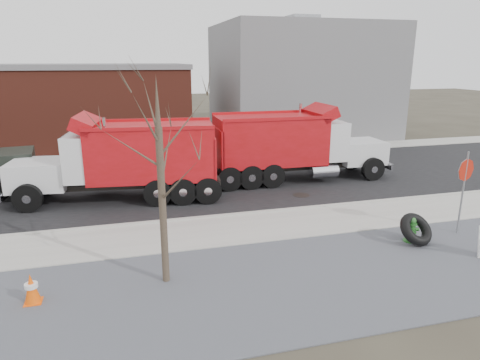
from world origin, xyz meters
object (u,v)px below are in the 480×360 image
object	(u,v)px
truck_tire	(416,229)
dump_truck_red_a	(292,143)
dump_truck_red_b	(126,157)
fire_hydrant	(411,231)
stop_sign	(465,179)

from	to	relation	value
truck_tire	dump_truck_red_a	size ratio (longest dim) A/B	0.15
dump_truck_red_b	dump_truck_red_a	bearing A→B (deg)	-165.45
truck_tire	dump_truck_red_b	distance (m)	10.96
fire_hydrant	truck_tire	xyz separation A→B (m)	(0.04, -0.15, 0.10)
stop_sign	dump_truck_red_a	size ratio (longest dim) A/B	0.32
truck_tire	dump_truck_red_a	world-z (taller)	dump_truck_red_a
dump_truck_red_a	fire_hydrant	bearing A→B (deg)	-82.35
dump_truck_red_a	dump_truck_red_b	xyz separation A→B (m)	(-7.51, -1.04, -0.01)
fire_hydrant	truck_tire	world-z (taller)	truck_tire
truck_tire	dump_truck_red_b	xyz separation A→B (m)	(-8.48, 6.82, 1.28)
stop_sign	dump_truck_red_a	distance (m)	8.03
fire_hydrant	dump_truck_red_b	bearing A→B (deg)	157.37
stop_sign	dump_truck_red_b	world-z (taller)	dump_truck_red_b
fire_hydrant	dump_truck_red_b	world-z (taller)	dump_truck_red_b
truck_tire	stop_sign	xyz separation A→B (m)	(1.88, 0.36, 1.39)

